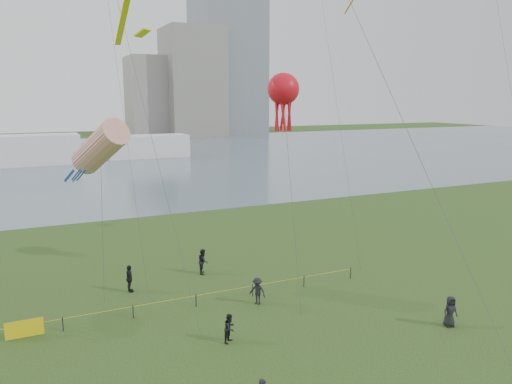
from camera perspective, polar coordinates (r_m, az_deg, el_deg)
name	(u,v)px	position (r m, az deg, el deg)	size (l,w,h in m)	color
lake	(82,159)	(116.15, -19.25, 3.54)	(400.00, 120.00, 0.08)	slate
building_mid	(193,82)	(186.07, -7.24, 12.35)	(20.00, 20.00, 38.00)	gray
building_low	(151,96)	(187.96, -11.91, 10.66)	(16.00, 18.00, 28.00)	gray
pavilion_left	(21,150)	(110.29, -25.28, 4.33)	(22.00, 8.00, 6.00)	white
pavilion_right	(147,146)	(116.19, -12.32, 5.13)	(18.00, 7.00, 5.00)	silver
fence	(97,316)	(31.66, -17.74, -13.34)	(24.07, 0.07, 1.05)	black
spectator_a	(230,328)	(28.27, -3.00, -15.27)	(0.78, 0.61, 1.61)	black
spectator_b	(257,291)	(32.89, 0.16, -11.24)	(1.15, 0.66, 1.79)	black
spectator_c	(129,279)	(35.87, -14.26, -9.58)	(1.12, 0.47, 1.91)	black
spectator_d	(450,311)	(32.00, 21.31, -12.60)	(0.90, 0.59, 1.84)	black
spectator_g	(203,261)	(38.53, -6.06, -7.88)	(0.93, 0.72, 1.91)	black
kite_windsock	(100,147)	(34.43, -17.38, 4.92)	(4.33, 5.22, 11.98)	#3F3F42
kite_octopus	(283,90)	(35.04, 3.14, 11.56)	(2.90, 7.05, 14.91)	#3F3F42
kite_delta	(353,1)	(29.53, 10.98, 20.65)	(1.60, 15.51, 20.13)	#3F3F42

